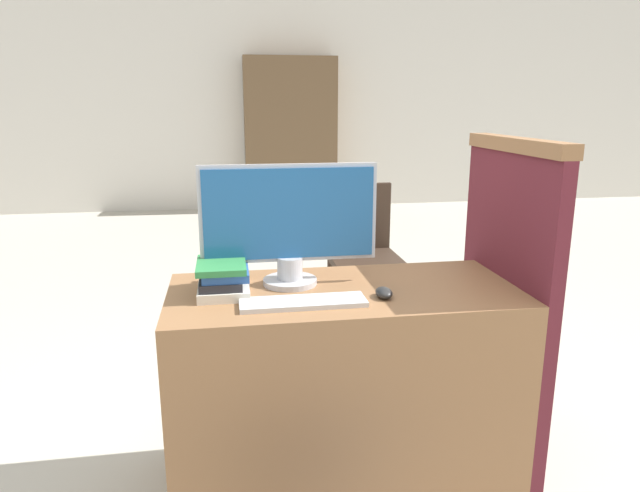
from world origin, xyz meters
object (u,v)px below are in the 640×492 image
object	(u,v)px
keyboard	(303,302)
monitor	(289,223)
far_chair	(361,245)
book_stack	(223,278)
mouse	(384,293)

from	to	relation	value
keyboard	monitor	bearing A→B (deg)	94.41
keyboard	far_chair	distance (m)	1.96
keyboard	book_stack	xyz separation A→B (m)	(-0.25, 0.17, 0.04)
mouse	book_stack	distance (m)	0.54
keyboard	far_chair	size ratio (longest dim) A/B	0.47
monitor	book_stack	size ratio (longest dim) A/B	2.33
far_chair	keyboard	bearing A→B (deg)	-116.82
monitor	keyboard	size ratio (longest dim) A/B	1.52
mouse	far_chair	bearing A→B (deg)	78.83
mouse	far_chair	world-z (taller)	far_chair
monitor	book_stack	world-z (taller)	monitor
monitor	book_stack	bearing A→B (deg)	-167.28
mouse	far_chair	distance (m)	1.86
monitor	mouse	world-z (taller)	monitor
monitor	far_chair	xyz separation A→B (m)	(0.65, 1.61, -0.50)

